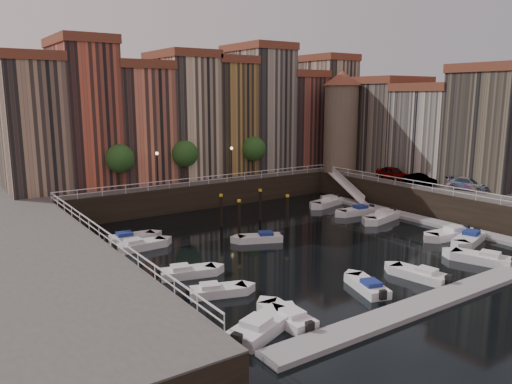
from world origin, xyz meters
TOP-DOWN VIEW (x-y plane):
  - ground at (0.00, 0.00)m, footprint 200.00×200.00m
  - quay_far at (0.00, 26.00)m, footprint 80.00×20.00m
  - quay_right at (28.00, -2.00)m, footprint 20.00×36.00m
  - dock_left at (-16.20, -1.00)m, footprint 2.00×28.00m
  - dock_right at (16.20, -1.00)m, footprint 2.00×28.00m
  - dock_near at (0.00, -17.00)m, footprint 30.00×2.00m
  - mountains at (1.72, 110.00)m, footprint 145.00×100.00m
  - far_terrace at (3.31, 23.50)m, footprint 48.70×10.30m
  - right_terrace at (26.50, 3.80)m, footprint 9.30×24.30m
  - corner_tower at (20.00, 14.50)m, footprint 5.20×5.20m
  - promenade_trees at (-1.33, 18.20)m, footprint 21.20×3.20m
  - street_lamps at (-1.00, 17.20)m, footprint 10.36×0.36m
  - railings at (0.00, 4.88)m, footprint 36.08×34.04m
  - gangway at (17.10, 10.00)m, footprint 2.78×8.32m
  - mooring_pilings at (-0.43, 5.97)m, footprint 5.88×4.47m
  - boat_left_0 at (-13.20, -14.05)m, footprint 5.30×3.58m
  - boat_left_1 at (-12.61, -7.70)m, footprint 4.28×2.66m
  - boat_left_2 at (-12.68, -3.28)m, footprint 4.57×2.59m
  - boat_left_3 at (-13.13, 5.23)m, footprint 4.82×1.89m
  - boat_left_4 at (-12.96, 7.97)m, footprint 4.73×2.02m
  - boat_right_0 at (13.06, -10.26)m, footprint 5.15×3.14m
  - boat_right_1 at (13.04, -8.19)m, footprint 5.18×2.27m
  - boat_right_2 at (12.81, 0.13)m, footprint 5.40×2.96m
  - boat_right_3 at (12.70, 3.76)m, footprint 4.81×2.14m
  - boat_right_4 at (13.02, 9.17)m, footprint 5.33×3.04m
  - boat_near_0 at (-11.05, -13.75)m, footprint 1.70×4.50m
  - boat_near_1 at (-3.36, -13.03)m, footprint 2.70×4.40m
  - boat_near_2 at (1.59, -13.67)m, footprint 2.35×4.65m
  - boat_near_3 at (8.88, -14.21)m, footprint 3.17×4.98m
  - car_a at (20.41, 5.35)m, footprint 2.38×4.88m
  - car_b at (20.19, 1.09)m, footprint 1.55×4.00m
  - car_c at (21.96, -4.14)m, footprint 2.80×5.08m
  - boat_extra_777 at (-2.70, 1.08)m, footprint 4.39×3.08m

SIDE VIEW (x-z plane):
  - ground at x=0.00m, z-range 0.00..0.00m
  - dock_left at x=-16.20m, z-range 0.00..0.35m
  - dock_right at x=16.20m, z-range 0.00..0.35m
  - dock_near at x=0.00m, z-range 0.00..0.35m
  - boat_left_1 at x=-12.61m, z-range -0.16..0.81m
  - boat_near_1 at x=-3.36m, z-range -0.16..0.83m
  - boat_extra_777 at x=-2.70m, z-range -0.16..0.84m
  - boat_left_2 at x=-12.68m, z-range -0.17..0.86m
  - boat_near_0 at x=-11.05m, z-range -0.17..0.86m
  - boat_near_2 at x=1.59m, z-range -0.17..0.87m
  - boat_left_4 at x=-12.96m, z-range -0.17..0.90m
  - boat_right_3 at x=12.70m, z-range -0.18..0.91m
  - boat_left_3 at x=-13.13m, z-range -0.18..0.92m
  - boat_near_3 at x=8.88m, z-range -0.18..0.94m
  - boat_right_0 at x=13.06m, z-range -0.19..0.97m
  - boat_right_1 at x=13.04m, z-range -0.19..0.98m
  - boat_right_4 at x=13.02m, z-range -0.19..1.00m
  - boat_left_0 at x=-13.20m, z-range -0.20..1.00m
  - boat_right_2 at x=12.81m, z-range -0.20..1.01m
  - quay_far at x=0.00m, z-range 0.00..3.00m
  - quay_right at x=28.00m, z-range 0.00..3.00m
  - mooring_pilings at x=-0.43m, z-range -0.24..3.54m
  - gangway at x=17.10m, z-range 0.05..3.78m
  - car_b at x=20.19m, z-range 3.00..4.30m
  - car_c at x=21.96m, z-range 3.00..4.39m
  - railings at x=0.00m, z-range 3.53..4.05m
  - car_a at x=20.41m, z-range 3.00..4.60m
  - street_lamps at x=-1.00m, z-range 3.81..7.99m
  - promenade_trees at x=-1.33m, z-range 3.98..9.18m
  - mountains at x=1.72m, z-range -1.08..16.92m
  - right_terrace at x=26.50m, z-range 2.56..16.56m
  - corner_tower at x=20.00m, z-range 3.29..17.09m
  - far_terrace at x=3.31m, z-range 2.20..19.70m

